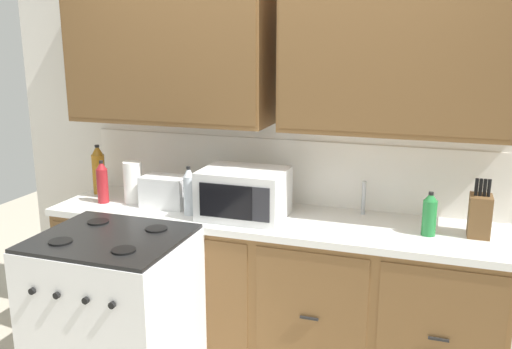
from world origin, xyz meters
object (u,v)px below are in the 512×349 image
Objects in this scene: bottle_green at (430,214)px; toaster at (166,191)px; bottle_amber at (99,170)px; bottle_clear at (189,191)px; stove_range at (116,319)px; paper_towel_roll at (133,182)px; bottle_red at (102,182)px; microwave at (244,193)px; knife_block at (480,215)px.

toaster is at bearing 179.40° from bottle_green.
bottle_amber is 0.80m from bottle_clear.
stove_range is 3.65× the size of paper_towel_roll.
paper_towel_roll is 1.11× the size of bottle_green.
toaster is 1.04× the size of bottle_red.
bottle_clear reaches higher than toaster.
stove_range is 1.11m from bottle_amber.
bottle_clear reaches higher than bottle_green.
stove_range is at bearing -132.63° from microwave.
microwave reaches higher than toaster.
toaster is at bearing -178.32° from knife_block.
bottle_green is at bearing 1.33° from microwave.
paper_towel_roll reaches higher than toaster.
paper_towel_roll is at bearing 165.80° from bottle_clear.
bottle_clear is at bearing -4.16° from bottle_red.
bottle_amber is (-2.10, 0.14, 0.04)m from bottle_green.
bottle_amber is at bearing 127.31° from stove_range.
bottle_clear is at bearing 67.96° from stove_range.
stove_range is 0.90m from bottle_red.
bottle_amber is 0.23m from bottle_red.
knife_block is at bearing 20.27° from stove_range.
stove_range is 0.97m from microwave.
microwave is at bearing -3.92° from paper_towel_roll.
paper_towel_roll is 1.78m from bottle_green.
bottle_green is at bearing -0.91° from paper_towel_roll.
stove_range is 2.90× the size of bottle_amber.
microwave is 1.71× the size of toaster.
bottle_clear is (-1.34, -0.08, 0.03)m from bottle_green.
bottle_clear is at bearing -176.45° from bottle_green.
bottle_red is at bearing -177.22° from knife_block.
bottle_green is at bearing 3.55° from bottle_clear.
bottle_green is (1.78, -0.03, -0.02)m from paper_towel_roll.
bottle_clear is (0.21, 0.51, 0.59)m from stove_range.
stove_range is at bearing -112.04° from bottle_clear.
paper_towel_roll is at bearing 176.08° from microwave.
paper_towel_roll is 0.96× the size of bottle_red.
paper_towel_roll is (-0.23, 0.01, 0.03)m from toaster.
toaster is (-0.00, 0.61, 0.55)m from stove_range.
knife_block reaches higher than toaster.
bottle_amber is (-0.33, 0.11, 0.03)m from paper_towel_roll.
microwave is 1.67× the size of bottle_clear.
knife_block is 1.15× the size of bottle_red.
paper_towel_roll is at bearing 20.36° from bottle_red.
bottle_green is at bearing 1.12° from bottle_red.
knife_block is (1.79, 0.05, 0.02)m from toaster.
bottle_amber reaches higher than paper_towel_roll.
knife_block reaches higher than bottle_clear.
toaster is (-0.52, 0.04, -0.04)m from microwave.
bottle_clear reaches higher than microwave.
toaster is 0.97× the size of bottle_clear.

